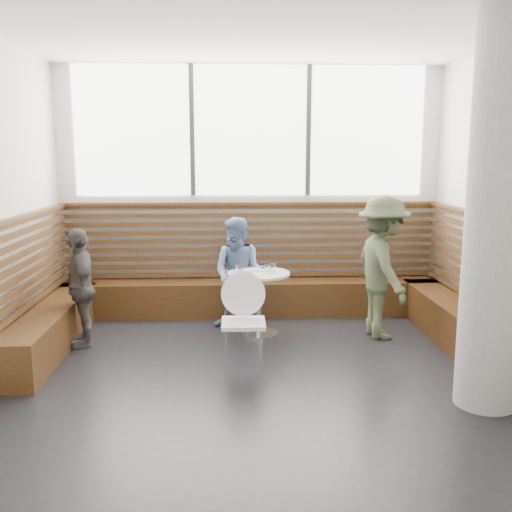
{
  "coord_description": "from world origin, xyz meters",
  "views": [
    {
      "loc": [
        -0.29,
        -5.02,
        2.07
      ],
      "look_at": [
        0.0,
        1.0,
        1.0
      ],
      "focal_mm": 40.0,
      "sensor_mm": 36.0,
      "label": 1
    }
  ],
  "objects_px": {
    "concrete_column": "(498,215)",
    "cafe_table": "(259,290)",
    "child_left": "(81,287)",
    "child_back": "(239,274)",
    "cafe_chair": "(243,312)",
    "adult_man": "(383,267)"
  },
  "relations": [
    {
      "from": "concrete_column",
      "to": "cafe_table",
      "type": "distance_m",
      "value": 2.88
    },
    {
      "from": "concrete_column",
      "to": "child_left",
      "type": "xyz_separation_m",
      "value": [
        -3.76,
        1.72,
        -0.95
      ]
    },
    {
      "from": "cafe_table",
      "to": "child_back",
      "type": "relative_size",
      "value": 0.55
    },
    {
      "from": "cafe_table",
      "to": "child_back",
      "type": "xyz_separation_m",
      "value": [
        -0.22,
        0.25,
        0.14
      ]
    },
    {
      "from": "cafe_chair",
      "to": "child_left",
      "type": "distance_m",
      "value": 1.9
    },
    {
      "from": "adult_man",
      "to": "child_left",
      "type": "xyz_separation_m",
      "value": [
        -3.36,
        -0.12,
        -0.17
      ]
    },
    {
      "from": "cafe_chair",
      "to": "child_back",
      "type": "height_order",
      "value": "child_back"
    },
    {
      "from": "cafe_chair",
      "to": "child_back",
      "type": "distance_m",
      "value": 1.23
    },
    {
      "from": "cafe_table",
      "to": "child_back",
      "type": "bearing_deg",
      "value": 131.6
    },
    {
      "from": "child_back",
      "to": "concrete_column",
      "type": "bearing_deg",
      "value": -26.99
    },
    {
      "from": "cafe_chair",
      "to": "child_left",
      "type": "relative_size",
      "value": 0.71
    },
    {
      "from": "cafe_chair",
      "to": "adult_man",
      "type": "xyz_separation_m",
      "value": [
        1.61,
        0.84,
        0.27
      ]
    },
    {
      "from": "cafe_chair",
      "to": "cafe_table",
      "type": "bearing_deg",
      "value": 79.2
    },
    {
      "from": "concrete_column",
      "to": "child_left",
      "type": "height_order",
      "value": "concrete_column"
    },
    {
      "from": "cafe_table",
      "to": "child_left",
      "type": "bearing_deg",
      "value": -172.34
    },
    {
      "from": "child_back",
      "to": "child_left",
      "type": "distance_m",
      "value": 1.82
    },
    {
      "from": "concrete_column",
      "to": "adult_man",
      "type": "distance_m",
      "value": 2.04
    },
    {
      "from": "concrete_column",
      "to": "child_back",
      "type": "bearing_deg",
      "value": 132.22
    },
    {
      "from": "concrete_column",
      "to": "adult_man",
      "type": "relative_size",
      "value": 1.97
    },
    {
      "from": "adult_man",
      "to": "cafe_table",
      "type": "bearing_deg",
      "value": 77.9
    },
    {
      "from": "cafe_table",
      "to": "cafe_chair",
      "type": "xyz_separation_m",
      "value": [
        -0.2,
        -0.98,
        0.01
      ]
    },
    {
      "from": "child_back",
      "to": "cafe_chair",
      "type": "bearing_deg",
      "value": -68.56
    }
  ]
}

